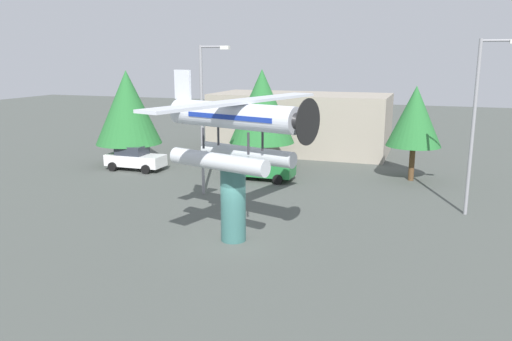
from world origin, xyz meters
TOP-DOWN VIEW (x-y plane):
  - ground_plane at (0.00, 0.00)m, footprint 140.00×140.00m
  - display_pedestal at (0.00, 0.00)m, footprint 1.10×1.10m
  - floatplane_monument at (0.13, -0.04)m, footprint 7.19×10.29m
  - car_near_white at (-12.00, 11.01)m, footprint 4.20×2.02m
  - car_mid_green at (-2.51, 11.19)m, footprint 4.20×2.02m
  - streetlight_primary at (-4.42, 6.73)m, footprint 1.84×0.28m
  - streetlight_secondary at (10.03, 7.50)m, footprint 1.84×0.28m
  - storefront_building at (-2.68, 22.00)m, footprint 14.57×6.81m
  - tree_west at (-13.23, 12.31)m, footprint 4.81×4.81m
  - tree_east at (-3.71, 14.82)m, footprint 4.71×4.71m
  - tree_center_back at (6.83, 14.27)m, footprint 3.49×3.49m

SIDE VIEW (x-z plane):
  - ground_plane at x=0.00m, z-range 0.00..0.00m
  - car_near_white at x=-12.00m, z-range 0.00..1.76m
  - car_mid_green at x=-2.51m, z-range 0.00..1.76m
  - display_pedestal at x=0.00m, z-range 0.00..3.37m
  - storefront_building at x=-2.68m, z-range 0.00..4.92m
  - tree_center_back at x=6.83m, z-range 1.12..7.28m
  - tree_west at x=-13.23m, z-range 0.82..7.82m
  - tree_east at x=-3.71m, z-range 0.93..8.03m
  - streetlight_primary at x=-4.42m, z-range 0.65..9.22m
  - floatplane_monument at x=0.13m, z-range 3.04..7.04m
  - streetlight_secondary at x=10.03m, z-range 0.65..9.43m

